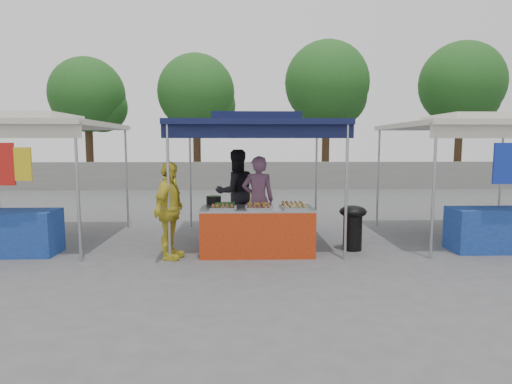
{
  "coord_description": "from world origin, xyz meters",
  "views": [
    {
      "loc": [
        -0.25,
        -7.65,
        1.98
      ],
      "look_at": [
        0.0,
        0.6,
        1.05
      ],
      "focal_mm": 30.0,
      "sensor_mm": 36.0,
      "label": 1
    }
  ],
  "objects_px": {
    "wok_burner": "(353,224)",
    "vendor_woman": "(258,200)",
    "helper_man": "(236,193)",
    "vendor_table": "(257,231)",
    "cooking_pot": "(214,201)",
    "customer_person": "(169,211)"
  },
  "relations": [
    {
      "from": "vendor_table",
      "to": "cooking_pot",
      "type": "bearing_deg",
      "value": 155.07
    },
    {
      "from": "vendor_table",
      "to": "vendor_woman",
      "type": "bearing_deg",
      "value": 86.91
    },
    {
      "from": "vendor_table",
      "to": "helper_man",
      "type": "distance_m",
      "value": 1.78
    },
    {
      "from": "cooking_pot",
      "to": "wok_burner",
      "type": "height_order",
      "value": "cooking_pot"
    },
    {
      "from": "vendor_woman",
      "to": "vendor_table",
      "type": "bearing_deg",
      "value": 84.9
    },
    {
      "from": "vendor_woman",
      "to": "customer_person",
      "type": "height_order",
      "value": "vendor_woman"
    },
    {
      "from": "vendor_table",
      "to": "cooking_pot",
      "type": "relative_size",
      "value": 7.3
    },
    {
      "from": "helper_man",
      "to": "customer_person",
      "type": "distance_m",
      "value": 2.22
    },
    {
      "from": "cooking_pot",
      "to": "wok_burner",
      "type": "relative_size",
      "value": 0.32
    },
    {
      "from": "cooking_pot",
      "to": "customer_person",
      "type": "distance_m",
      "value": 0.96
    },
    {
      "from": "vendor_woman",
      "to": "customer_person",
      "type": "distance_m",
      "value": 1.93
    },
    {
      "from": "cooking_pot",
      "to": "vendor_woman",
      "type": "xyz_separation_m",
      "value": [
        0.85,
        0.5,
        -0.06
      ]
    },
    {
      "from": "helper_man",
      "to": "customer_person",
      "type": "relative_size",
      "value": 1.1
    },
    {
      "from": "vendor_woman",
      "to": "customer_person",
      "type": "bearing_deg",
      "value": 33.96
    },
    {
      "from": "helper_man",
      "to": "vendor_table",
      "type": "bearing_deg",
      "value": 83.57
    },
    {
      "from": "wok_burner",
      "to": "helper_man",
      "type": "height_order",
      "value": "helper_man"
    },
    {
      "from": "cooking_pot",
      "to": "helper_man",
      "type": "height_order",
      "value": "helper_man"
    },
    {
      "from": "wok_burner",
      "to": "vendor_woman",
      "type": "relative_size",
      "value": 0.48
    },
    {
      "from": "wok_burner",
      "to": "vendor_table",
      "type": "bearing_deg",
      "value": -160.2
    },
    {
      "from": "vendor_table",
      "to": "customer_person",
      "type": "bearing_deg",
      "value": -170.1
    },
    {
      "from": "vendor_table",
      "to": "wok_burner",
      "type": "distance_m",
      "value": 1.81
    },
    {
      "from": "wok_burner",
      "to": "helper_man",
      "type": "xyz_separation_m",
      "value": [
        -2.2,
        1.4,
        0.43
      ]
    }
  ]
}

